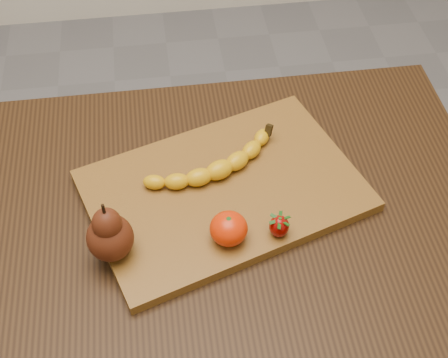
{
  "coord_description": "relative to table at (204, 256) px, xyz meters",
  "views": [
    {
      "loc": [
        -0.05,
        -0.62,
        1.58
      ],
      "look_at": [
        0.04,
        0.06,
        0.8
      ],
      "focal_mm": 50.0,
      "sensor_mm": 36.0,
      "label": 1
    }
  ],
  "objects": [
    {
      "name": "banana",
      "position": [
        0.04,
        0.08,
        0.13
      ],
      "size": [
        0.22,
        0.13,
        0.03
      ],
      "primitive_type": null,
      "rotation": [
        0.0,
        0.0,
        0.39
      ],
      "color": "#E4AB0A",
      "rests_on": "cutting_board"
    },
    {
      "name": "mandarin",
      "position": [
        0.04,
        -0.05,
        0.14
      ],
      "size": [
        0.06,
        0.06,
        0.05
      ],
      "primitive_type": "ellipsoid",
      "rotation": [
        0.0,
        0.0,
        0.06
      ],
      "color": "red",
      "rests_on": "cutting_board"
    },
    {
      "name": "table",
      "position": [
        0.0,
        0.0,
        0.0
      ],
      "size": [
        1.0,
        0.7,
        0.76
      ],
      "color": "black",
      "rests_on": "ground"
    },
    {
      "name": "pear",
      "position": [
        -0.15,
        -0.05,
        0.17
      ],
      "size": [
        0.08,
        0.08,
        0.11
      ],
      "primitive_type": null,
      "rotation": [
        0.0,
        0.0,
        -0.19
      ],
      "color": "#4D1D0C",
      "rests_on": "cutting_board"
    },
    {
      "name": "cutting_board",
      "position": [
        0.04,
        0.06,
        0.11
      ],
      "size": [
        0.52,
        0.43,
        0.02
      ],
      "primitive_type": "cube",
      "rotation": [
        0.0,
        0.0,
        0.32
      ],
      "color": "brown",
      "rests_on": "table"
    },
    {
      "name": "strawberry",
      "position": [
        0.12,
        -0.05,
        0.14
      ],
      "size": [
        0.04,
        0.04,
        0.04
      ],
      "primitive_type": null,
      "rotation": [
        0.0,
        0.0,
        0.24
      ],
      "color": "#840603",
      "rests_on": "cutting_board"
    }
  ]
}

